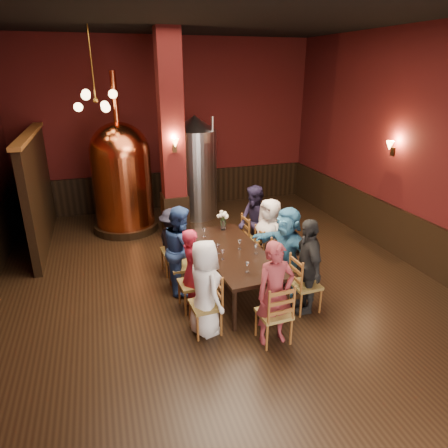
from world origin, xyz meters
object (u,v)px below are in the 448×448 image
object	(u,v)px
dining_table	(234,254)
person_2	(181,249)
person_1	(192,270)
person_0	(205,288)
steel_vessel	(196,168)
copper_kettle	(122,176)
rose_vase	(223,217)

from	to	relation	value
dining_table	person_2	size ratio (longest dim) A/B	1.57
person_1	person_2	bearing A→B (deg)	-3.48
person_0	steel_vessel	bearing A→B (deg)	-25.65
dining_table	steel_vessel	world-z (taller)	steel_vessel
person_0	dining_table	bearing A→B (deg)	-50.67
person_1	steel_vessel	distance (m)	4.51
copper_kettle	rose_vase	distance (m)	3.07
dining_table	copper_kettle	world-z (taller)	copper_kettle
copper_kettle	dining_table	bearing A→B (deg)	-65.68
dining_table	copper_kettle	bearing A→B (deg)	111.26
steel_vessel	dining_table	bearing A→B (deg)	-94.23
dining_table	steel_vessel	xyz separation A→B (m)	(0.29, 3.95, 0.63)
person_1	rose_vase	world-z (taller)	person_1
person_0	rose_vase	size ratio (longest dim) A/B	3.81
dining_table	copper_kettle	xyz separation A→B (m)	(-1.59, 3.53, 0.65)
dining_table	copper_kettle	size ratio (longest dim) A/B	0.67
person_2	person_1	bearing A→B (deg)	-170.71
dining_table	steel_vessel	bearing A→B (deg)	82.72
person_0	copper_kettle	xyz separation A→B (m)	(-0.80, 4.57, 0.60)
steel_vessel	rose_vase	bearing A→B (deg)	-93.32
person_0	steel_vessel	size ratio (longest dim) A/B	0.56
person_2	steel_vessel	world-z (taller)	steel_vessel
copper_kettle	steel_vessel	world-z (taller)	copper_kettle
person_1	copper_kettle	world-z (taller)	copper_kettle
person_1	person_2	size ratio (longest dim) A/B	0.90
dining_table	rose_vase	size ratio (longest dim) A/B	6.32
dining_table	person_2	xyz separation A→B (m)	(-0.87, 0.28, 0.09)
dining_table	rose_vase	xyz separation A→B (m)	(0.12, 1.01, 0.32)
person_1	copper_kettle	xyz separation A→B (m)	(-0.76, 3.90, 0.64)
dining_table	person_1	distance (m)	0.91
copper_kettle	person_2	bearing A→B (deg)	-77.36
copper_kettle	person_1	bearing A→B (deg)	-78.94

